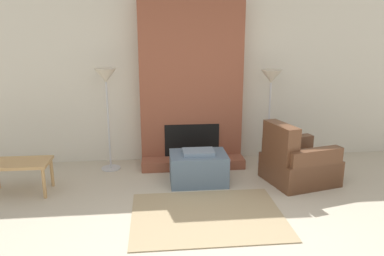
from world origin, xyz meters
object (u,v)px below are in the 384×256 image
at_px(ottoman, 198,168).
at_px(armchair, 295,164).
at_px(side_table, 18,166).
at_px(floor_lamp_left, 106,84).
at_px(floor_lamp_right, 271,84).

height_order(ottoman, armchair, armchair).
relative_size(armchair, side_table, 1.31).
height_order(ottoman, side_table, ottoman).
bearing_deg(floor_lamp_left, armchair, -16.76).
distance_m(armchair, side_table, 3.80).
bearing_deg(floor_lamp_left, floor_lamp_right, 0.00).
height_order(ottoman, floor_lamp_right, floor_lamp_right).
distance_m(armchair, floor_lamp_right, 1.33).
xyz_separation_m(ottoman, floor_lamp_left, (-1.31, 0.69, 1.12)).
distance_m(ottoman, floor_lamp_left, 1.86).
height_order(side_table, floor_lamp_right, floor_lamp_right).
xyz_separation_m(floor_lamp_left, floor_lamp_right, (2.53, 0.00, -0.04)).
height_order(armchair, floor_lamp_right, floor_lamp_right).
bearing_deg(armchair, floor_lamp_right, -2.70).
relative_size(ottoman, side_table, 0.99).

